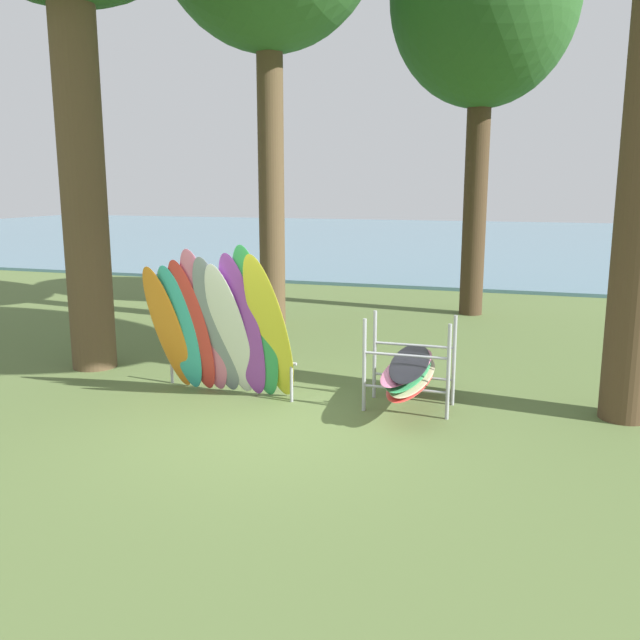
% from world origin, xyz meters
% --- Properties ---
extents(ground_plane, '(80.00, 80.00, 0.00)m').
position_xyz_m(ground_plane, '(0.00, 0.00, 0.00)').
color(ground_plane, '#566B38').
extents(lake_water, '(80.00, 36.00, 0.10)m').
position_xyz_m(lake_water, '(0.00, 29.57, 0.05)').
color(lake_water, slate).
rests_on(lake_water, ground).
extents(tree_far_left_back, '(4.02, 4.02, 9.22)m').
position_xyz_m(tree_far_left_back, '(1.73, 8.23, 6.82)').
color(tree_far_left_back, '#42301E').
rests_on(tree_far_left_back, ground).
extents(leaning_board_pile, '(2.27, 1.12, 2.23)m').
position_xyz_m(leaning_board_pile, '(-1.01, 0.67, 1.02)').
color(leaning_board_pile, orange).
rests_on(leaning_board_pile, ground).
extents(board_storage_rack, '(1.15, 2.13, 1.25)m').
position_xyz_m(board_storage_rack, '(1.59, 1.09, 0.52)').
color(board_storage_rack, '#9EA0A5').
rests_on(board_storage_rack, ground).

